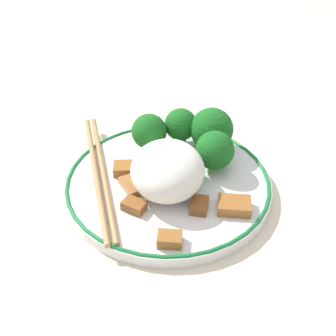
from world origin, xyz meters
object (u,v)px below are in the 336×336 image
(broccoli_back_right, at_px, (181,125))
(broccoli_mid_left, at_px, (149,132))
(plate, at_px, (168,184))
(broccoli_back_center, at_px, (212,130))
(broccoli_back_left, at_px, (215,151))
(chopsticks, at_px, (99,173))

(broccoli_back_right, relative_size, broccoli_mid_left, 0.97)
(plate, distance_m, broccoli_back_center, 0.10)
(broccoli_back_center, distance_m, broccoli_mid_left, 0.08)
(broccoli_back_left, bearing_deg, broccoli_mid_left, -112.89)
(broccoli_back_left, bearing_deg, broccoli_back_center, -176.95)
(broccoli_back_center, xyz_separation_m, broccoli_back_right, (-0.01, -0.04, -0.00))
(plate, bearing_deg, broccoli_back_left, 114.62)
(broccoli_back_center, bearing_deg, broccoli_back_right, -105.26)
(chopsticks, bearing_deg, broccoli_back_right, 125.46)
(broccoli_back_left, distance_m, broccoli_mid_left, 0.09)
(plate, distance_m, chopsticks, 0.09)
(chopsticks, bearing_deg, plate, 84.31)
(broccoli_back_right, relative_size, chopsticks, 0.22)
(broccoli_mid_left, height_order, chopsticks, broccoli_mid_left)
(broccoli_back_left, distance_m, chopsticks, 0.15)
(broccoli_mid_left, bearing_deg, broccoli_back_center, 95.26)
(broccoli_mid_left, relative_size, chopsticks, 0.22)
(broccoli_back_left, bearing_deg, chopsticks, -82.99)
(broccoli_back_left, xyz_separation_m, broccoli_back_right, (-0.05, -0.04, 0.00))
(broccoli_back_right, bearing_deg, broccoli_mid_left, -65.52)
(plate, relative_size, broccoli_mid_left, 4.65)
(broccoli_back_center, bearing_deg, broccoli_mid_left, -84.74)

